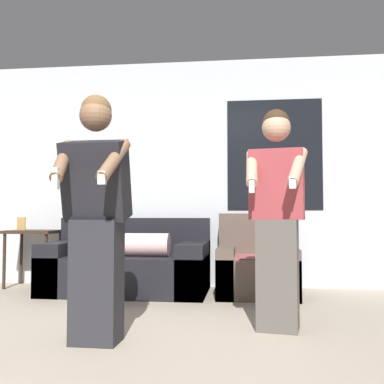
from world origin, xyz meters
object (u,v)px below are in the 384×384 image
at_px(person_right, 277,216).
at_px(side_table, 33,238).
at_px(couch, 128,265).
at_px(armchair, 257,268).
at_px(person_left, 96,216).

bearing_deg(person_right, side_table, 148.43).
height_order(couch, side_table, side_table).
height_order(armchair, person_right, person_right).
xyz_separation_m(couch, side_table, (-1.21, 0.21, 0.28)).
distance_m(couch, side_table, 1.26).
xyz_separation_m(couch, person_left, (0.29, -1.95, 0.54)).
height_order(couch, person_right, person_right).
bearing_deg(person_left, armchair, 60.62).
bearing_deg(person_right, couch, 136.02).
distance_m(armchair, side_table, 2.63).
xyz_separation_m(armchair, person_left, (-1.10, -1.96, 0.55)).
xyz_separation_m(couch, person_right, (1.51, -1.46, 0.55)).
relative_size(side_table, person_right, 0.50).
bearing_deg(side_table, armchair, -4.65).
relative_size(couch, person_left, 1.06).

